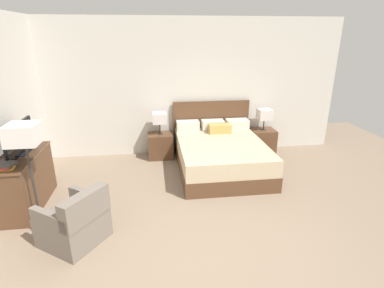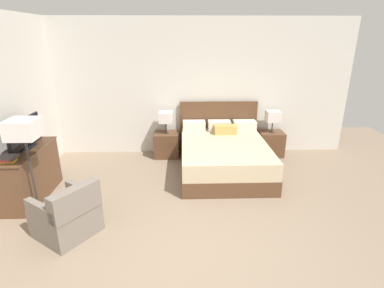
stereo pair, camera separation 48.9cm
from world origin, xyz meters
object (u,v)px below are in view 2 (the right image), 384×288
table_lamp_right (273,116)px  armchair_by_window (68,216)px  floor_lamp (24,135)px  tv (25,134)px  nightstand_right (271,143)px  dresser (30,173)px  book_red_cover (7,161)px  bed (223,155)px  nightstand_left (167,145)px  book_blue_cover (7,159)px  table_lamp_left (166,117)px  book_small_top (7,157)px

table_lamp_right → armchair_by_window: table_lamp_right is taller
table_lamp_right → armchair_by_window: (-3.48, -2.73, -0.60)m
armchair_by_window → floor_lamp: 1.22m
tv → nightstand_right: bearing=20.3°
dresser → book_red_cover: 0.64m
bed → dresser: 3.41m
dresser → tv: (0.00, 0.09, 0.64)m
nightstand_left → book_blue_cover: book_blue_cover is taller
armchair_by_window → table_lamp_right: bearing=38.1°
nightstand_right → table_lamp_right: bearing=90.0°
table_lamp_right → nightstand_left: bearing=-180.0°
nightstand_left → tv: 2.79m
bed → table_lamp_right: bearing=33.4°
table_lamp_right → dresser: bearing=-158.7°
book_red_cover → armchair_by_window: 1.22m
table_lamp_right → bed: bearing=-146.6°
table_lamp_left → book_blue_cover: table_lamp_left is taller
dresser → book_red_cover: bearing=-90.4°
book_red_cover → floor_lamp: size_ratio=0.15×
tv → book_red_cover: (-0.01, -0.57, -0.21)m
nightstand_left → dresser: (-2.12, -1.73, 0.16)m
book_small_top → floor_lamp: floor_lamp is taller
tv → floor_lamp: size_ratio=0.65×
bed → armchair_by_window: (-2.33, -1.97, -0.04)m
bed → book_blue_cover: bearing=-156.1°
nightstand_right → table_lamp_right: table_lamp_right is taller
bed → book_red_cover: bed is taller
nightstand_right → dresser: dresser is taller
dresser → tv: tv is taller
nightstand_left → table_lamp_right: (2.30, 0.00, 0.62)m
book_red_cover → armchair_by_window: (0.94, -0.52, -0.57)m
book_blue_cover → book_small_top: book_small_top is taller
bed → table_lamp_right: 1.49m
book_blue_cover → book_small_top: size_ratio=0.80×
nightstand_right → book_blue_cover: book_blue_cover is taller
bed → tv: bearing=-164.9°
bed → book_small_top: 3.62m
nightstand_left → nightstand_right: same height
bed → nightstand_right: bed is taller
nightstand_left → floor_lamp: bearing=-127.1°
table_lamp_left → book_small_top: size_ratio=1.93×
table_lamp_left → floor_lamp: bearing=-127.1°
dresser → book_small_top: 0.68m
book_small_top → nightstand_left: bearing=46.2°
book_red_cover → floor_lamp: bearing=-17.3°
book_blue_cover → floor_lamp: size_ratio=0.13×
floor_lamp → dresser: bearing=121.3°
nightstand_left → dresser: dresser is taller
dresser → floor_lamp: (0.36, -0.59, 0.84)m
book_blue_cover → dresser: bearing=89.3°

